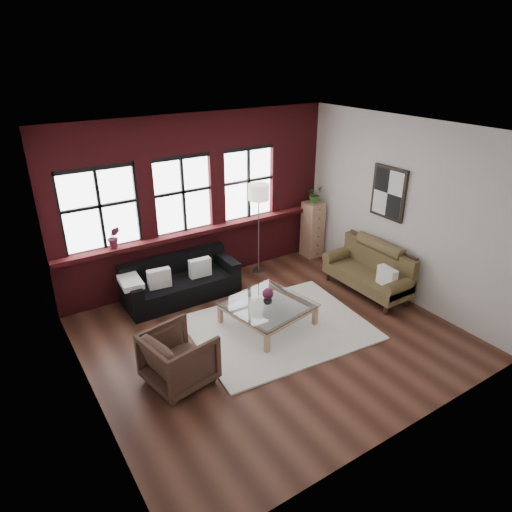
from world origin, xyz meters
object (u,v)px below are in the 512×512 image
vintage_settee (367,270)px  armchair (179,358)px  coffee_table (267,314)px  dark_sofa (181,279)px  vase (268,300)px  drawer_chest (312,229)px  floor_lamp (259,226)px

vintage_settee → armchair: 3.99m
vintage_settee → coffee_table: (-2.17, 0.08, -0.27)m
coffee_table → dark_sofa: bearing=117.0°
vase → drawer_chest: size_ratio=0.12×
vintage_settee → drawer_chest: 1.89m
dark_sofa → floor_lamp: 1.89m
vintage_settee → vase: 2.17m
vintage_settee → armchair: vintage_settee is taller
dark_sofa → armchair: bearing=-115.0°
dark_sofa → drawer_chest: size_ratio=1.69×
coffee_table → vintage_settee: bearing=-2.2°
vase → floor_lamp: size_ratio=0.08×
dark_sofa → floor_lamp: size_ratio=1.04×
armchair → floor_lamp: bearing=-61.0°
coffee_table → floor_lamp: (0.97, 1.76, 0.80)m
dark_sofa → vase: size_ratio=13.65×
vintage_settee → coffee_table: 2.19m
armchair → floor_lamp: (2.77, 2.27, 0.61)m
armchair → coffee_table: (1.80, 0.52, -0.19)m
vintage_settee → vase: bearing=177.8°
dark_sofa → drawer_chest: 3.21m
dark_sofa → vase: 1.80m
drawer_chest → coffee_table: bearing=-143.1°
dark_sofa → coffee_table: 1.81m
drawer_chest → floor_lamp: size_ratio=0.62×
drawer_chest → floor_lamp: bearing=-178.8°
dark_sofa → vintage_settee: bearing=-29.5°
armchair → coffee_table: armchair is taller
armchair → dark_sofa: bearing=-35.4°
drawer_chest → floor_lamp: 1.47m
dark_sofa → coffee_table: (0.82, -1.60, -0.18)m
vase → floor_lamp: floor_lamp is taller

